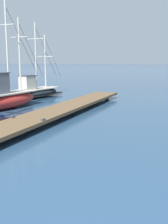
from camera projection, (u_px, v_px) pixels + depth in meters
floating_dock at (61, 109)px, 15.87m from camera, size 2.70×17.16×0.53m
fishing_boat_1 at (34, 91)px, 23.39m from camera, size 2.83×6.72×6.05m
fishing_boat_2 at (5, 97)px, 17.93m from camera, size 2.28×6.51×6.69m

